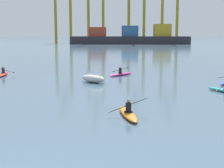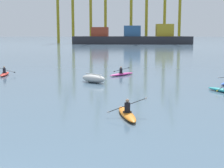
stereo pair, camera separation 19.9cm
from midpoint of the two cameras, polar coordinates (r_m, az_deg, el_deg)
name	(u,v)px [view 1 (the left image)]	position (r m, az deg, el deg)	size (l,w,h in m)	color
container_barge	(131,37)	(135.13, 3.17, 7.95)	(46.88, 10.28, 7.87)	#28282D
gantry_crane_west	(63,5)	(149.31, -8.48, 13.24)	(7.74, 15.90, 33.03)	olive
gantry_crane_west_mid	(96,1)	(148.51, -2.87, 14.04)	(7.65, 17.83, 37.80)	olive
gantry_crane_east_mid	(137,4)	(144.62, 4.18, 13.42)	(7.69, 14.28, 33.88)	olive
gantry_crane_east	(170,2)	(147.78, 9.88, 13.72)	(7.59, 15.96, 34.63)	olive
capsized_dinghy	(93,78)	(29.41, -3.44, 0.95)	(2.70, 2.51, 0.76)	beige
kayak_magenta	(121,74)	(34.19, 1.34, 1.75)	(2.73, 2.92, 0.96)	#C13384
kayak_orange	(128,113)	(17.46, 2.44, -5.01)	(2.16, 3.45, 1.03)	orange
kayak_red	(4,74)	(36.06, -18.22, 1.68)	(2.19, 3.45, 1.00)	red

